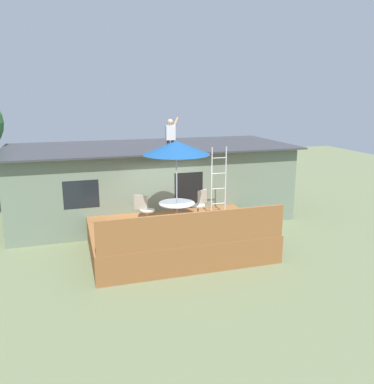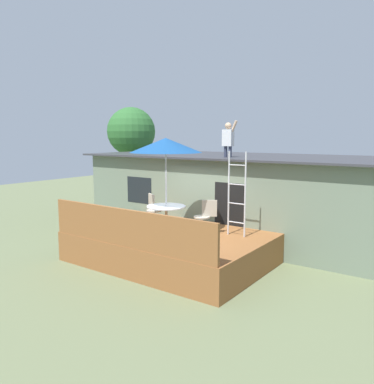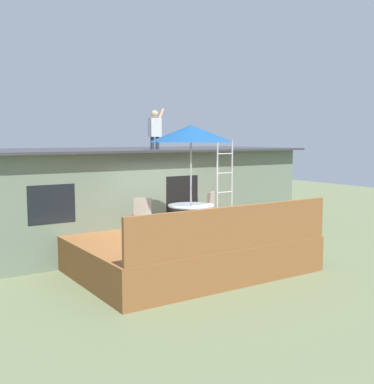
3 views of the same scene
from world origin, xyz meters
name	(u,v)px [view 3 (image 3 of 3)]	position (x,y,z in m)	size (l,w,h in m)	color
ground_plane	(188,269)	(0.00, 0.00, 0.00)	(40.00, 40.00, 0.00)	#66704C
house	(120,195)	(0.00, 3.60, 1.38)	(10.50, 4.50, 2.75)	slate
deck	(188,252)	(0.00, 0.00, 0.40)	(5.11, 3.59, 0.80)	brown
deck_railing	(236,228)	(0.00, -1.75, 1.25)	(5.01, 0.08, 0.90)	brown
patio_table	(191,212)	(-0.05, -0.19, 1.39)	(1.04, 1.04, 0.74)	#A59E8C
patio_umbrella	(191,134)	(-0.05, -0.19, 3.15)	(1.90, 1.90, 2.54)	silver
step_ladder	(225,183)	(1.59, 0.68, 1.90)	(0.52, 0.04, 2.20)	silver
person_figure	(155,127)	(0.43, 2.26, 3.35)	(0.47, 0.20, 1.11)	#33384C
patio_chair_left	(148,218)	(-0.90, 0.26, 1.26)	(0.58, 0.44, 0.92)	#A59E8C
patio_chair_right	(209,211)	(0.83, 0.33, 1.26)	(0.57, 0.44, 0.92)	#A59E8C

